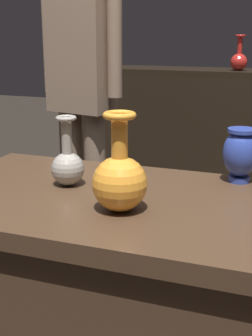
{
  "coord_description": "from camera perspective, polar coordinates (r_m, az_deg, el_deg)",
  "views": [
    {
      "loc": [
        0.41,
        -1.17,
        1.24
      ],
      "look_at": [
        -0.0,
        -0.05,
        0.9
      ],
      "focal_mm": 50.72,
      "sensor_mm": 36.0,
      "label": 1
    }
  ],
  "objects": [
    {
      "name": "shelf_vase_far_left",
      "position": [
        3.6,
        -3.7,
        13.31
      ],
      "size": [
        0.07,
        0.07,
        0.17
      ],
      "color": "red",
      "rests_on": "back_display_shelf"
    },
    {
      "name": "back_display_shelf",
      "position": [
        3.47,
        12.94,
        3.24
      ],
      "size": [
        2.6,
        0.4,
        0.99
      ],
      "color": "black",
      "rests_on": "ground_plane"
    },
    {
      "name": "vase_centerpiece",
      "position": [
        1.2,
        -0.79,
        -1.26
      ],
      "size": [
        0.14,
        0.14,
        0.26
      ],
      "color": "orange",
      "rests_on": "display_plinth"
    },
    {
      "name": "display_plinth",
      "position": [
        1.5,
        0.67,
        -18.07
      ],
      "size": [
        1.2,
        0.64,
        0.8
      ],
      "color": "#422D1E",
      "rests_on": "ground_plane"
    },
    {
      "name": "visitor_near_left",
      "position": [
        2.4,
        -5.36,
        10.9
      ],
      "size": [
        0.46,
        0.25,
        1.73
      ],
      "rotation": [
        0.0,
        0.0,
        2.92
      ],
      "color": "#846B56",
      "rests_on": "ground_plane"
    },
    {
      "name": "vase_tall_behind",
      "position": [
        1.42,
        -7.03,
        0.48
      ],
      "size": [
        0.1,
        0.1,
        0.21
      ],
      "color": "gray",
      "rests_on": "display_plinth"
    },
    {
      "name": "shelf_vase_center",
      "position": [
        3.34,
        13.42,
        12.54
      ],
      "size": [
        0.11,
        0.11,
        0.23
      ],
      "color": "red",
      "rests_on": "back_display_shelf"
    },
    {
      "name": "vase_left_accent",
      "position": [
        1.48,
        13.61,
        1.77
      ],
      "size": [
        0.11,
        0.11,
        0.17
      ],
      "color": "#2D429E",
      "rests_on": "display_plinth"
    }
  ]
}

